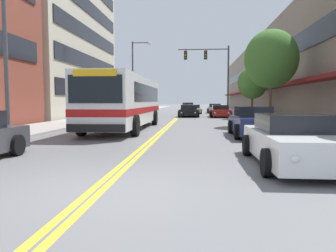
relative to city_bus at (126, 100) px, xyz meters
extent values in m
plane|color=slate|center=(2.26, 23.92, -1.67)|extent=(240.00, 240.00, 0.00)
cube|color=#9E9B96|center=(-5.01, 23.92, -1.61)|extent=(3.55, 106.00, 0.13)
cube|color=#9E9B96|center=(9.54, 23.92, -1.61)|extent=(3.55, 106.00, 0.13)
cube|color=yellow|center=(2.16, 23.92, -1.67)|extent=(0.14, 106.00, 0.01)
cube|color=yellow|center=(2.36, 23.92, -1.67)|extent=(0.14, 106.00, 0.01)
cube|color=black|center=(-6.99, 15.41, 1.15)|extent=(0.08, 18.59, 1.40)
cube|color=black|center=(-6.99, 15.41, 3.97)|extent=(0.08, 18.59, 1.40)
cube|color=black|center=(-6.99, 15.41, 6.79)|extent=(0.08, 18.59, 1.40)
cube|color=black|center=(-6.99, 15.41, 9.61)|extent=(0.08, 18.59, 1.40)
cube|color=gray|center=(15.56, 23.92, 3.04)|extent=(8.00, 68.00, 9.43)
cube|color=maroon|center=(11.01, 23.92, 1.23)|extent=(1.10, 61.20, 0.24)
cube|color=black|center=(11.52, 23.92, 4.17)|extent=(0.08, 61.20, 1.40)
cube|color=silver|center=(0.00, -0.10, -0.02)|extent=(2.49, 11.69, 2.60)
cube|color=#B21919|center=(0.00, -0.10, -0.54)|extent=(2.51, 11.71, 0.32)
cube|color=black|center=(0.00, 0.48, 0.39)|extent=(2.52, 9.12, 0.93)
cube|color=black|center=(0.00, -5.97, 0.44)|extent=(2.24, 0.04, 1.14)
cube|color=yellow|center=(0.00, -5.98, 1.09)|extent=(1.79, 0.06, 0.28)
cube|color=black|center=(0.00, -5.99, -1.14)|extent=(2.44, 0.08, 0.32)
cylinder|color=black|center=(-1.27, -4.08, -1.17)|extent=(0.30, 1.00, 1.00)
cylinder|color=black|center=(1.27, -4.08, -1.17)|extent=(0.30, 1.00, 1.00)
cylinder|color=black|center=(-1.27, 3.11, -1.17)|extent=(0.30, 1.00, 1.00)
cylinder|color=black|center=(1.27, 3.11, -1.17)|extent=(0.30, 1.00, 1.00)
cylinder|color=black|center=(-1.26, -9.66, -1.35)|extent=(0.22, 0.64, 0.64)
cube|color=red|center=(-1.53, -8.81, -1.12)|extent=(0.18, 0.04, 0.10)
cube|color=#475675|center=(-2.04, 10.64, -1.15)|extent=(1.81, 4.18, 0.72)
cube|color=black|center=(-2.04, 10.80, -0.54)|extent=(1.56, 1.84, 0.50)
cylinder|color=black|center=(-2.97, 9.34, -1.37)|extent=(0.22, 0.61, 0.61)
cylinder|color=black|center=(-1.12, 9.34, -1.37)|extent=(0.22, 0.61, 0.61)
cylinder|color=black|center=(-2.97, 11.93, -1.37)|extent=(0.22, 0.61, 0.61)
cylinder|color=black|center=(-1.12, 11.93, -1.37)|extent=(0.22, 0.61, 0.61)
sphere|color=silver|center=(-2.68, 8.53, -1.11)|extent=(0.16, 0.16, 0.16)
sphere|color=silver|center=(-1.41, 8.53, -1.11)|extent=(0.16, 0.16, 0.16)
cube|color=red|center=(-2.69, 12.73, -1.11)|extent=(0.18, 0.04, 0.10)
cube|color=red|center=(-1.39, 12.73, -1.11)|extent=(0.18, 0.04, 0.10)
cube|color=#232328|center=(-2.07, 19.32, -1.12)|extent=(1.73, 4.47, 0.73)
cube|color=black|center=(-2.07, 19.50, -0.53)|extent=(1.49, 1.97, 0.46)
cylinder|color=black|center=(-2.96, 17.94, -1.33)|extent=(0.22, 0.68, 0.68)
cylinder|color=black|center=(-1.18, 17.94, -1.33)|extent=(0.22, 0.68, 0.68)
cylinder|color=black|center=(-2.96, 20.71, -1.33)|extent=(0.22, 0.68, 0.68)
cylinder|color=black|center=(-1.18, 20.71, -1.33)|extent=(0.22, 0.68, 0.68)
sphere|color=silver|center=(-2.68, 17.07, -1.09)|extent=(0.16, 0.16, 0.16)
sphere|color=silver|center=(-1.46, 17.07, -1.09)|extent=(0.16, 0.16, 0.16)
cube|color=red|center=(-2.69, 21.57, -1.09)|extent=(0.18, 0.04, 0.10)
cube|color=red|center=(-1.45, 21.57, -1.09)|extent=(0.18, 0.04, 0.10)
cube|color=white|center=(6.60, -10.43, -1.16)|extent=(1.94, 4.50, 0.68)
cube|color=black|center=(6.60, -10.25, -0.60)|extent=(1.67, 1.98, 0.43)
cylinder|color=black|center=(5.60, -11.83, -1.36)|extent=(0.22, 0.62, 0.62)
cylinder|color=black|center=(5.60, -9.03, -1.36)|extent=(0.22, 0.62, 0.62)
cylinder|color=black|center=(7.59, -9.03, -1.36)|extent=(0.22, 0.62, 0.62)
sphere|color=silver|center=(5.92, -12.70, -1.12)|extent=(0.16, 0.16, 0.16)
cube|color=red|center=(5.90, -8.17, -1.12)|extent=(0.18, 0.04, 0.10)
cube|color=red|center=(7.30, -8.17, -1.12)|extent=(0.18, 0.04, 0.10)
cube|color=maroon|center=(6.52, 14.35, -1.19)|extent=(1.80, 4.11, 0.59)
cube|color=black|center=(6.52, 14.51, -0.67)|extent=(1.55, 1.81, 0.45)
cylinder|color=black|center=(5.60, 13.07, -1.34)|extent=(0.22, 0.66, 0.66)
cylinder|color=black|center=(7.44, 13.07, -1.34)|extent=(0.22, 0.66, 0.66)
cylinder|color=black|center=(5.60, 15.62, -1.34)|extent=(0.22, 0.66, 0.66)
cylinder|color=black|center=(7.44, 15.62, -1.34)|extent=(0.22, 0.66, 0.66)
sphere|color=silver|center=(5.89, 12.27, -1.16)|extent=(0.16, 0.16, 0.16)
sphere|color=silver|center=(7.15, 12.27, -1.16)|extent=(0.16, 0.16, 0.16)
cube|color=red|center=(5.87, 16.41, -1.16)|extent=(0.18, 0.04, 0.10)
cube|color=red|center=(7.17, 16.41, -1.16)|extent=(0.18, 0.04, 0.10)
cube|color=#19234C|center=(6.70, -3.62, -1.13)|extent=(1.73, 4.22, 0.73)
cube|color=black|center=(6.70, -3.45, -0.53)|extent=(1.49, 1.86, 0.47)
cylinder|color=black|center=(5.81, -4.93, -1.34)|extent=(0.22, 0.66, 0.66)
cylinder|color=black|center=(7.58, -4.93, -1.34)|extent=(0.22, 0.66, 0.66)
cylinder|color=black|center=(5.81, -2.31, -1.34)|extent=(0.22, 0.66, 0.66)
cylinder|color=black|center=(7.58, -2.31, -1.34)|extent=(0.22, 0.66, 0.66)
sphere|color=silver|center=(6.09, -5.75, -1.09)|extent=(0.16, 0.16, 0.16)
sphere|color=silver|center=(7.30, -5.75, -1.09)|extent=(0.16, 0.16, 0.16)
cube|color=red|center=(6.07, -1.50, -1.09)|extent=(0.18, 0.04, 0.10)
cube|color=red|center=(7.32, -1.50, -1.09)|extent=(0.18, 0.04, 0.10)
cube|color=#B7B7BC|center=(6.61, 25.73, -1.18)|extent=(1.72, 4.18, 0.65)
cube|color=black|center=(6.61, 25.90, -0.64)|extent=(1.48, 1.84, 0.44)
cylinder|color=black|center=(5.73, 24.44, -1.37)|extent=(0.22, 0.60, 0.60)
cylinder|color=black|center=(7.49, 24.44, -1.37)|extent=(0.22, 0.60, 0.60)
cylinder|color=black|center=(5.73, 27.03, -1.37)|extent=(0.22, 0.60, 0.60)
cylinder|color=black|center=(7.49, 27.03, -1.37)|extent=(0.22, 0.60, 0.60)
sphere|color=silver|center=(6.01, 23.62, -1.15)|extent=(0.16, 0.16, 0.16)
sphere|color=silver|center=(7.21, 23.62, -1.15)|extent=(0.16, 0.16, 0.16)
cube|color=red|center=(5.99, 27.84, -1.15)|extent=(0.18, 0.04, 0.10)
cube|color=red|center=(7.23, 27.84, -1.15)|extent=(0.18, 0.04, 0.10)
cube|color=black|center=(3.35, 15.08, -1.19)|extent=(1.87, 4.57, 0.58)
cube|color=black|center=(3.35, 15.26, -0.67)|extent=(1.61, 2.01, 0.46)
cylinder|color=black|center=(2.39, 13.66, -1.33)|extent=(0.22, 0.69, 0.69)
cylinder|color=black|center=(4.30, 13.66, -1.33)|extent=(0.22, 0.69, 0.69)
cylinder|color=black|center=(2.39, 16.49, -1.33)|extent=(0.22, 0.69, 0.69)
cylinder|color=black|center=(4.30, 16.49, -1.33)|extent=(0.22, 0.69, 0.69)
sphere|color=silver|center=(2.69, 12.77, -1.16)|extent=(0.16, 0.16, 0.16)
sphere|color=silver|center=(4.00, 12.77, -1.16)|extent=(0.16, 0.16, 0.16)
cube|color=red|center=(2.67, 17.37, -1.16)|extent=(0.18, 0.04, 0.10)
cube|color=red|center=(4.02, 17.37, -1.16)|extent=(0.18, 0.04, 0.10)
cube|color=#BCAD89|center=(3.82, 23.53, -1.23)|extent=(1.71, 4.67, 0.55)
cube|color=black|center=(3.82, 23.72, -0.73)|extent=(1.47, 2.05, 0.44)
cylinder|color=black|center=(2.94, 22.08, -1.37)|extent=(0.22, 0.61, 0.61)
cylinder|color=black|center=(4.69, 22.08, -1.37)|extent=(0.22, 0.61, 0.61)
cylinder|color=black|center=(2.94, 24.98, -1.37)|extent=(0.22, 0.61, 0.61)
cylinder|color=black|center=(4.69, 24.98, -1.37)|extent=(0.22, 0.61, 0.61)
sphere|color=silver|center=(3.22, 21.18, -1.20)|extent=(0.16, 0.16, 0.16)
sphere|color=silver|center=(4.41, 21.18, -1.20)|extent=(0.16, 0.16, 0.16)
cube|color=red|center=(3.20, 25.88, -1.20)|extent=(0.18, 0.04, 0.10)
cube|color=red|center=(4.43, 25.88, -1.20)|extent=(0.18, 0.04, 0.10)
cube|color=beige|center=(2.80, 33.55, -1.16)|extent=(1.93, 4.33, 0.70)
cube|color=black|center=(2.80, 33.73, -0.55)|extent=(1.66, 1.90, 0.51)
cylinder|color=black|center=(1.81, 32.21, -1.37)|extent=(0.22, 0.61, 0.61)
cylinder|color=black|center=(3.78, 32.21, -1.37)|extent=(0.22, 0.61, 0.61)
cylinder|color=black|center=(1.81, 34.90, -1.37)|extent=(0.22, 0.61, 0.61)
cylinder|color=black|center=(3.78, 34.90, -1.37)|extent=(0.22, 0.61, 0.61)
sphere|color=silver|center=(2.12, 31.37, -1.12)|extent=(0.16, 0.16, 0.16)
sphere|color=silver|center=(3.47, 31.37, -1.12)|extent=(0.16, 0.16, 0.16)
cube|color=red|center=(2.11, 35.73, -1.12)|extent=(0.18, 0.04, 0.10)
cube|color=red|center=(3.49, 35.73, -1.12)|extent=(0.18, 0.04, 0.10)
cylinder|color=#47474C|center=(7.46, 16.55, 2.06)|extent=(0.18, 0.18, 7.46)
cylinder|color=#47474C|center=(4.79, 16.55, 5.44)|extent=(5.34, 0.11, 0.11)
cube|color=black|center=(5.06, 16.55, 4.84)|extent=(0.34, 0.26, 0.92)
sphere|color=red|center=(5.06, 16.39, 5.11)|extent=(0.18, 0.18, 0.18)
sphere|color=yellow|center=(5.06, 16.39, 4.84)|extent=(0.18, 0.18, 0.18)
sphere|color=green|center=(5.06, 16.39, 4.56)|extent=(0.18, 0.18, 0.18)
cylinder|color=black|center=(5.06, 16.55, 5.37)|extent=(0.02, 0.02, 0.14)
cube|color=black|center=(2.93, 16.55, 4.84)|extent=(0.34, 0.26, 0.92)
sphere|color=red|center=(2.93, 16.39, 5.11)|extent=(0.18, 0.18, 0.18)
sphere|color=yellow|center=(2.93, 16.39, 4.84)|extent=(0.18, 0.18, 0.18)
sphere|color=green|center=(2.93, 16.39, 4.56)|extent=(0.18, 0.18, 0.18)
cylinder|color=black|center=(2.93, 16.55, 5.37)|extent=(0.02, 0.02, 0.14)
cylinder|color=#47474C|center=(-3.04, -7.11, 2.65)|extent=(0.16, 0.16, 8.65)
cylinder|color=#47474C|center=(-3.04, 17.67, 2.45)|extent=(0.16, 0.16, 8.25)
cylinder|color=#47474C|center=(-2.11, 17.67, 6.43)|extent=(1.86, 0.10, 0.10)
ellipsoid|color=#B2B2B7|center=(-1.18, 17.67, 6.33)|extent=(0.56, 0.28, 0.20)
cylinder|color=brown|center=(8.90, 3.00, -0.17)|extent=(0.18, 0.18, 2.76)
ellipsoid|color=#42752D|center=(8.90, 3.00, 2.68)|extent=(3.44, 3.44, 3.78)
cylinder|color=brown|center=(9.21, 11.73, -0.53)|extent=(0.18, 0.18, 2.02)
ellipsoid|color=#42752D|center=(9.21, 11.73, 1.62)|extent=(2.69, 2.69, 2.96)
camera|label=1|loc=(4.06, -18.93, -0.04)|focal=35.00mm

